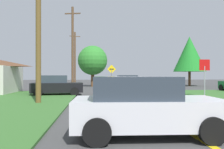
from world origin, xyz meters
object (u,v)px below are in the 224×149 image
Objects in this scene: car_approaching_junction at (125,82)px; utility_pole_mid at (73,47)px; utility_pole_near at (38,28)px; stop_sign at (205,70)px; direction_sign at (112,75)px; oak_tree_left at (189,54)px; parked_car_near_building at (56,85)px; utility_pole_far at (75,58)px; pine_tree_center at (93,60)px; car_behind_on_main_road at (144,106)px.

car_approaching_junction is 7.37m from utility_pole_mid.
stop_sign is at bearing 14.63° from utility_pole_near.
car_approaching_junction is 4.42m from direction_sign.
parked_car_near_building is at bearing -140.28° from oak_tree_left.
utility_pole_far is 16.75m from direction_sign.
pine_tree_center is (-1.96, 9.19, 2.01)m from direction_sign.
utility_pole_far is (0.07, 25.93, 0.15)m from utility_pole_near.
utility_pole_near is at bearing -90.15° from utility_pole_far.
pine_tree_center is at bearing 71.76° from parked_car_near_building.
car_approaching_junction is at bearing -150.70° from oak_tree_left.
direction_sign is at bearing -50.81° from stop_sign.
direction_sign is (0.48, 17.50, 0.87)m from car_behind_on_main_road.
utility_pole_mid reaches higher than parked_car_near_building.
car_behind_on_main_road is 9.31m from utility_pole_near.
stop_sign is 0.33× the size of utility_pole_near.
parked_car_near_building is at bearing 50.38° from car_approaching_junction.
oak_tree_left reaches higher than pine_tree_center.
direction_sign is at bearing -141.68° from oak_tree_left.
pine_tree_center reaches higher than direction_sign.
oak_tree_left reaches higher than car_approaching_junction.
stop_sign reaches higher than car_approaching_junction.
utility_pole_far reaches higher than car_behind_on_main_road.
car_approaching_junction is 12.65m from oak_tree_left.
utility_pole_mid is 6.88m from pine_tree_center.
utility_pole_far is at bearing 107.40° from direction_sign.
utility_pole_mid is (-3.72, 20.28, 4.01)m from car_behind_on_main_road.
stop_sign is 9.60m from direction_sign.
utility_pole_mid is at bearing -45.57° from stop_sign.
car_behind_on_main_road is (-6.79, -10.27, -1.18)m from stop_sign.
utility_pole_mid is at bearing 146.40° from direction_sign.
utility_pole_mid is at bearing 102.40° from car_behind_on_main_road.
car_approaching_junction is 0.47× the size of utility_pole_far.
pine_tree_center is (3.05, 19.37, -0.69)m from utility_pole_near.
pine_tree_center is at bearing 70.75° from utility_pole_mid.
utility_pole_far is at bearing 83.91° from parked_car_near_building.
car_behind_on_main_road is 0.48× the size of utility_pole_near.
car_behind_on_main_road is 0.44× the size of utility_pole_mid.
utility_pole_near reaches higher than direction_sign.
utility_pole_mid is at bearing 86.43° from utility_pole_near.
car_approaching_junction is 0.44× the size of utility_pole_mid.
oak_tree_left is 1.27× the size of pine_tree_center.
car_behind_on_main_road is 33.75m from utility_pole_far.
parked_car_near_building is at bearing -136.98° from direction_sign.
pine_tree_center is at bearing 102.03° from direction_sign.
utility_pole_near is 13.00m from utility_pole_mid.
car_behind_on_main_road is at bearing 82.75° from car_approaching_junction.
utility_pole_mid reaches higher than utility_pole_near.
utility_pole_mid reaches higher than direction_sign.
oak_tree_left is at bearing -151.65° from car_approaching_junction.
parked_car_near_building is at bearing -15.38° from stop_sign.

